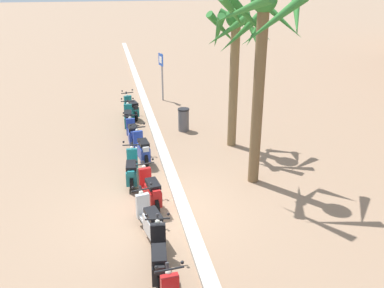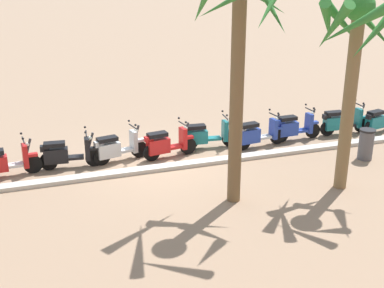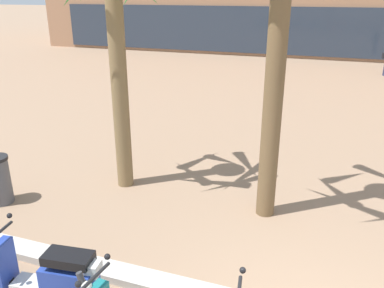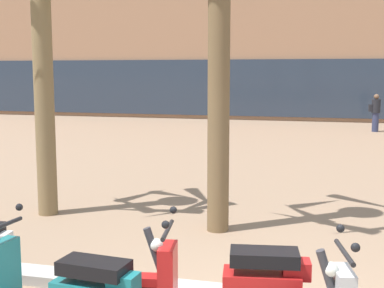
{
  "view_description": "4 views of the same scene",
  "coord_description": "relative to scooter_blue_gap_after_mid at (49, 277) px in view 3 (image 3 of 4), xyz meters",
  "views": [
    {
      "loc": [
        9.83,
        -1.19,
        6.0
      ],
      "look_at": [
        -2.32,
        1.34,
        0.92
      ],
      "focal_mm": 38.64,
      "sensor_mm": 36.0,
      "label": 1
    },
    {
      "loc": [
        3.46,
        13.37,
        5.61
      ],
      "look_at": [
        -0.64,
        1.27,
        0.95
      ],
      "focal_mm": 46.19,
      "sensor_mm": 36.0,
      "label": 2
    },
    {
      "loc": [
        -0.28,
        -3.46,
        3.85
      ],
      "look_at": [
        -2.76,
        3.61,
        0.96
      ],
      "focal_mm": 37.18,
      "sensor_mm": 36.0,
      "label": 3
    },
    {
      "loc": [
        0.49,
        -4.73,
        2.42
      ],
      "look_at": [
        -1.86,
        4.26,
        1.15
      ],
      "focal_mm": 50.06,
      "sensor_mm": 36.0,
      "label": 4
    }
  ],
  "objects": [
    {
      "name": "scooter_blue_gap_after_mid",
      "position": [
        0.0,
        0.0,
        0.0
      ],
      "size": [
        1.84,
        0.59,
        1.17
      ],
      "color": "black",
      "rests_on": "ground"
    }
  ]
}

